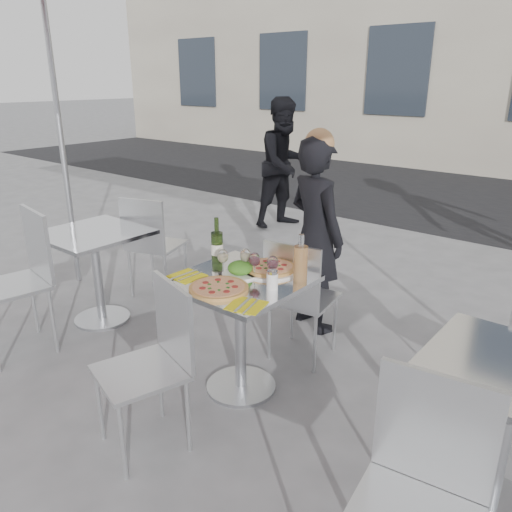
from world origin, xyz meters
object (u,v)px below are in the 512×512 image
Objects in this scene: chair_far at (298,292)px; salad_plate at (240,269)px; main_table at (240,311)px; wine_bottle at (217,246)px; pizza_near at (219,288)px; napkin_left at (187,276)px; side_chair_rnear at (422,485)px; pedestrian_a at (285,164)px; woman_diner at (315,236)px; sugar_shaker at (272,280)px; wineglass_white_a at (223,257)px; side_table_left at (96,257)px; side_chair_lfar at (150,239)px; carafe at (301,264)px; wineglass_white_b at (246,256)px; chair_near at (156,353)px; side_chair_lnear at (23,270)px; wineglass_red_b at (273,264)px; pizza_far at (270,268)px; wineglass_red_a at (254,260)px; side_table_right at (508,411)px; napkin_right at (246,305)px.

salad_plate is (-0.12, -0.45, 0.26)m from chair_far.
main_table is 0.45m from wine_bottle.
napkin_left is (-0.28, 0.03, -0.01)m from pizza_near.
wine_bottle is (-0.25, 0.07, 0.08)m from salad_plate.
side_chair_rnear is at bearing -25.70° from salad_plate.
chair_far is at bearing 84.59° from pizza_near.
woman_diner is at bearing -124.37° from pedestrian_a.
woman_diner is 7.40× the size of napkin_left.
sugar_shaker is (-1.14, 0.64, 0.26)m from side_chair_rnear.
wineglass_white_a is (-0.09, -0.05, 0.07)m from salad_plate.
salad_plate reaches higher than side_table_left.
side_chair_lfar is 1.91m from carafe.
wine_bottle reaches higher than pizza_near.
side_chair_rnear is 1.61m from wineglass_white_b.
pizza_near is 0.45m from wine_bottle.
side_chair_lfar is (-1.51, 1.20, 0.01)m from chair_near.
side_chair_lnear reaches higher than wineglass_white_b.
wineglass_red_b is at bearing 90.60° from chair_near.
salad_plate is 0.76× the size of carafe.
pedestrian_a is (-1.87, 2.16, 0.08)m from woman_diner.
side_table_left is 1.59m from pizza_far.
sugar_shaker is at bearing -18.95° from wineglass_red_a.
wineglass_red_b is (0.16, 0.28, 0.10)m from pizza_near.
side_chair_rnear reaches higher than wineglass_red_b.
side_chair_lnear is at bearing -169.38° from side_table_right.
side_table_right is 3.07m from side_chair_lnear.
wineglass_red_b is 0.71× the size of napkin_right.
salad_plate is at bearing 178.22° from side_table_right.
wineglass_red_b is at bearing -3.23° from wine_bottle.
wineglass_white_b reaches higher than chair_far.
side_chair_rnear reaches higher than sugar_shaker.
napkin_left is (0.02, -0.28, -0.11)m from wine_bottle.
woman_diner is at bearing 103.47° from pizza_far.
wineglass_red_b is 0.37m from napkin_right.
chair_far is 0.52m from carafe.
salad_plate is at bearing 31.67° from side_chair_lnear.
chair_far is 0.98× the size of chair_near.
side_chair_lfar reaches higher than wineglass_white_a.
sugar_shaker is (0.37, -1.01, 0.06)m from woman_diner.
side_chair_lfar reaches higher than wineglass_red_a.
napkin_right is (0.21, -0.47, -0.01)m from pizza_far.
side_table_left is 2.54× the size of wine_bottle.
wineglass_white_a is (-0.10, 0.62, 0.33)m from chair_near.
carafe is at bearing 66.86° from sugar_shaker.
side_table_left is at bearing -174.49° from carafe.
wineglass_red_a is (0.09, 0.02, 0.07)m from salad_plate.
main_table is 1.04m from woman_diner.
side_table_left is 1.60m from chair_near.
side_chair_rnear reaches higher than wineglass_white_b.
napkin_left is at bearing -147.99° from main_table.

